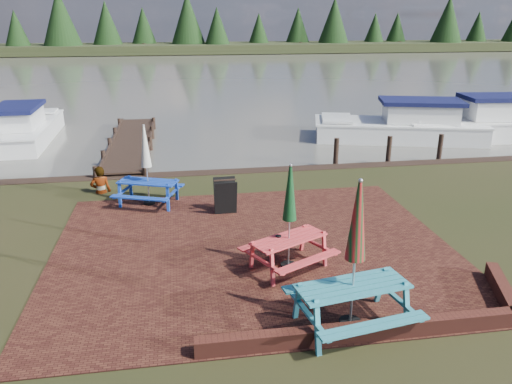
{
  "coord_description": "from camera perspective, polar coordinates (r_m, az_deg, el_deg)",
  "views": [
    {
      "loc": [
        -1.56,
        -9.16,
        5.05
      ],
      "look_at": [
        0.22,
        2.07,
        1.0
      ],
      "focal_mm": 35.0,
      "sensor_mm": 36.0,
      "label": 1
    }
  ],
  "objects": [
    {
      "name": "paving",
      "position": [
        11.45,
        -0.26,
        -6.51
      ],
      "size": [
        9.0,
        7.5,
        0.02
      ],
      "primitive_type": "cube",
      "color": "black",
      "rests_on": "ground"
    },
    {
      "name": "water",
      "position": [
        46.46,
        -7.25,
        13.24
      ],
      "size": [
        120.0,
        60.0,
        0.02
      ],
      "primitive_type": "cube",
      "color": "#4E4A43",
      "rests_on": "ground"
    },
    {
      "name": "boat_near",
      "position": [
        22.99,
        16.4,
        7.14
      ],
      "size": [
        7.68,
        4.32,
        1.97
      ],
      "rotation": [
        0.0,
        0.0,
        1.31
      ],
      "color": "silver",
      "rests_on": "ground"
    },
    {
      "name": "boat_far",
      "position": [
        24.45,
        24.43,
        6.99
      ],
      "size": [
        6.98,
        3.05,
        2.12
      ],
      "rotation": [
        0.0,
        0.0,
        1.47
      ],
      "color": "silver",
      "rests_on": "ground"
    },
    {
      "name": "picnic_table_teal",
      "position": [
        8.54,
        11.06,
        -9.68
      ],
      "size": [
        2.16,
        1.99,
        2.64
      ],
      "rotation": [
        0.0,
        0.0,
        0.17
      ],
      "color": "teal",
      "rests_on": "ground"
    },
    {
      "name": "picnic_table_blue",
      "position": [
        14.14,
        -12.3,
        1.63
      ],
      "size": [
        2.03,
        1.92,
        2.26
      ],
      "rotation": [
        0.0,
        0.0,
        -0.36
      ],
      "color": "#163BA5",
      "rests_on": "ground"
    },
    {
      "name": "jetty",
      "position": [
        21.11,
        -14.11,
        5.51
      ],
      "size": [
        1.76,
        9.08,
        1.0
      ],
      "color": "black",
      "rests_on": "ground"
    },
    {
      "name": "picnic_table_red",
      "position": [
        10.34,
        3.79,
        -4.75
      ],
      "size": [
        2.11,
        2.03,
        2.26
      ],
      "rotation": [
        0.0,
        0.0,
        0.48
      ],
      "color": "red",
      "rests_on": "ground"
    },
    {
      "name": "chalkboard",
      "position": [
        13.3,
        -3.53,
        -0.47
      ],
      "size": [
        0.59,
        0.57,
        0.95
      ],
      "rotation": [
        0.0,
        0.0,
        0.03
      ],
      "color": "black",
      "rests_on": "ground"
    },
    {
      "name": "far_treeline",
      "position": [
        75.19,
        -8.25,
        18.09
      ],
      "size": [
        120.0,
        10.0,
        8.1
      ],
      "color": "black",
      "rests_on": "ground"
    },
    {
      "name": "brick_wall",
      "position": [
        9.12,
        17.1,
        -13.86
      ],
      "size": [
        6.21,
        1.79,
        0.3
      ],
      "color": "#4C1E16",
      "rests_on": "ground"
    },
    {
      "name": "person",
      "position": [
        15.44,
        -17.57,
        2.76
      ],
      "size": [
        0.64,
        0.46,
        1.63
      ],
      "primitive_type": "imported",
      "rotation": [
        0.0,
        0.0,
        3.27
      ],
      "color": "gray",
      "rests_on": "ground"
    },
    {
      "name": "ground",
      "position": [
        10.57,
        0.58,
        -8.92
      ],
      "size": [
        120.0,
        120.0,
        0.0
      ],
      "primitive_type": "plane",
      "color": "black",
      "rests_on": "ground"
    },
    {
      "name": "boat_jetty",
      "position": [
        23.89,
        -24.98,
        6.48
      ],
      "size": [
        2.43,
        6.52,
        1.87
      ],
      "rotation": [
        0.0,
        0.0,
        0.03
      ],
      "color": "silver",
      "rests_on": "ground"
    }
  ]
}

